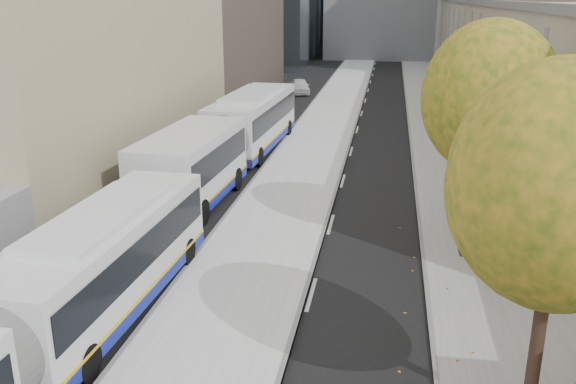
# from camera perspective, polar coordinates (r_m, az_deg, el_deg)

# --- Properties ---
(bus_platform) EXTENTS (4.25, 150.00, 0.15)m
(bus_platform) POSITION_cam_1_polar(r_m,az_deg,el_deg) (34.83, 2.15, 3.69)
(bus_platform) COLOR #B3B3B3
(bus_platform) RESTS_ON ground
(sidewalk) EXTENTS (4.75, 150.00, 0.08)m
(sidewalk) POSITION_cam_1_polar(r_m,az_deg,el_deg) (34.78, 15.35, 2.97)
(sidewalk) COLOR gray
(sidewalk) RESTS_ON ground
(building_tan) EXTENTS (18.00, 92.00, 8.00)m
(building_tan) POSITION_cam_1_polar(r_m,az_deg,el_deg) (64.46, 23.58, 12.38)
(building_tan) COLOR tan
(building_tan) RESTS_ON ground
(tree_c) EXTENTS (4.20, 4.20, 7.28)m
(tree_c) POSITION_cam_1_polar(r_m,az_deg,el_deg) (12.40, 24.07, 0.45)
(tree_c) COLOR black
(tree_c) RESTS_ON sidewalk
(tree_d) EXTENTS (4.40, 4.40, 7.60)m
(tree_d) POSITION_cam_1_polar(r_m,az_deg,el_deg) (20.98, 18.36, 8.33)
(tree_d) COLOR black
(tree_d) RESTS_ON sidewalk
(bus_near) EXTENTS (3.08, 16.99, 2.82)m
(bus_near) POSITION_cam_1_polar(r_m,az_deg,el_deg) (15.09, -23.51, -11.80)
(bus_near) COLOR silver
(bus_near) RESTS_ON ground
(bus_far) EXTENTS (3.62, 19.15, 3.17)m
(bus_far) POSITION_cam_1_polar(r_m,az_deg,el_deg) (31.58, -5.34, 5.23)
(bus_far) COLOR silver
(bus_far) RESTS_ON ground
(distant_car) EXTENTS (2.53, 4.26, 1.36)m
(distant_car) POSITION_cam_1_polar(r_m,az_deg,el_deg) (56.59, 1.11, 9.86)
(distant_car) COLOR silver
(distant_car) RESTS_ON ground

